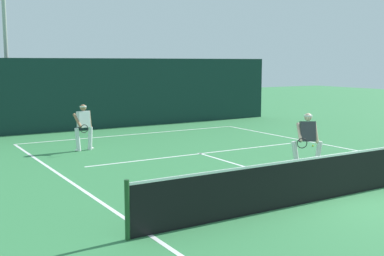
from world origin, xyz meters
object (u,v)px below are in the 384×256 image
(player_near, at_px, (307,139))
(light_pole, at_px, (4,19))
(player_far, at_px, (84,125))
(tennis_ball, at_px, (313,146))

(player_near, xyz_separation_m, light_pole, (-5.82, 12.84, 4.12))
(player_far, bearing_deg, light_pole, -87.14)
(tennis_ball, bearing_deg, player_near, -137.93)
(tennis_ball, bearing_deg, light_pole, 131.20)
(player_far, relative_size, tennis_ball, 25.08)
(player_near, xyz_separation_m, tennis_ball, (3.03, 2.73, -0.89))
(player_near, bearing_deg, tennis_ball, -106.86)
(player_near, bearing_deg, player_far, -23.65)
(player_far, relative_size, light_pole, 0.20)
(player_near, height_order, tennis_ball, player_near)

